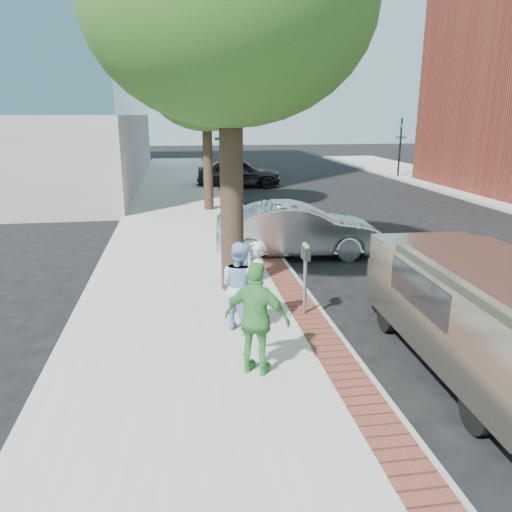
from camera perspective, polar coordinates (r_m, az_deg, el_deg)
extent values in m
plane|color=black|center=(10.04, 2.01, -7.82)|extent=(120.00, 120.00, 0.00)
cube|color=#9E9991|center=(17.48, -7.80, 2.65)|extent=(5.00, 60.00, 0.15)
cube|color=brown|center=(17.63, -0.64, 3.18)|extent=(0.60, 60.00, 0.01)
cube|color=gray|center=(17.70, 0.49, 2.96)|extent=(0.10, 60.00, 0.15)
cylinder|color=black|center=(31.21, -4.06, 11.93)|extent=(0.12, 0.12, 3.80)
imported|color=black|center=(31.15, -4.10, 13.95)|extent=(0.18, 0.15, 0.90)
cube|color=#1E7238|center=(31.17, -4.08, 13.22)|extent=(0.70, 0.03, 0.18)
cylinder|color=black|center=(34.21, 16.12, 11.71)|extent=(0.12, 0.12, 3.80)
imported|color=black|center=(34.16, 16.26, 13.55)|extent=(0.18, 0.15, 0.90)
cube|color=#1E7238|center=(34.17, 16.21, 12.88)|extent=(0.70, 0.03, 0.18)
cylinder|color=black|center=(11.11, -2.79, 7.15)|extent=(0.52, 0.52, 4.40)
ellipsoid|color=#154B17|center=(11.19, -3.09, 27.02)|extent=(6.00, 6.00, 4.92)
cylinder|color=black|center=(21.15, -5.52, 10.50)|extent=(0.40, 0.40, 3.85)
ellipsoid|color=#154B17|center=(21.10, -5.76, 19.31)|extent=(4.80, 4.80, 3.94)
cylinder|color=gray|center=(9.98, 5.61, -3.56)|extent=(0.07, 0.07, 1.15)
cube|color=#2D3030|center=(9.69, 5.85, 0.15)|extent=(0.12, 0.14, 0.24)
cube|color=#2D3030|center=(9.86, 5.58, 0.43)|extent=(0.12, 0.14, 0.24)
sphere|color=#3F8C4C|center=(9.65, 5.87, 1.01)|extent=(0.11, 0.11, 0.11)
sphere|color=#3F8C4C|center=(9.82, 5.61, 1.27)|extent=(0.11, 0.11, 0.11)
imported|color=#B6B6BB|center=(9.27, -0.07, -3.30)|extent=(0.52, 0.68, 1.67)
imported|color=#93B3E4|center=(9.20, -1.84, -3.44)|extent=(1.01, 1.03, 1.68)
imported|color=#449644|center=(7.62, 0.12, -7.22)|extent=(1.12, 0.90, 1.79)
imported|color=#B6B9BD|center=(14.63, 4.74, 2.99)|extent=(4.86, 2.01, 1.56)
imported|color=black|center=(28.91, -1.98, 9.49)|extent=(4.87, 2.12, 1.63)
cube|color=gray|center=(8.74, 24.24, -5.70)|extent=(2.16, 5.03, 1.39)
cube|color=gray|center=(10.63, 18.24, -2.98)|extent=(1.95, 1.00, 0.83)
cube|color=gray|center=(8.26, 25.91, -1.41)|extent=(1.89, 3.58, 0.17)
cylinder|color=black|center=(9.96, 14.91, -6.52)|extent=(0.25, 0.67, 0.66)
cylinder|color=black|center=(10.68, 23.45, -5.79)|extent=(0.25, 0.67, 0.66)
cylinder|color=black|center=(7.40, 24.14, -15.69)|extent=(0.25, 0.67, 0.66)
cube|color=black|center=(8.36, 17.90, -3.71)|extent=(0.10, 2.06, 0.57)
cube|color=black|center=(10.93, 17.40, -0.51)|extent=(1.65, 0.09, 0.41)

